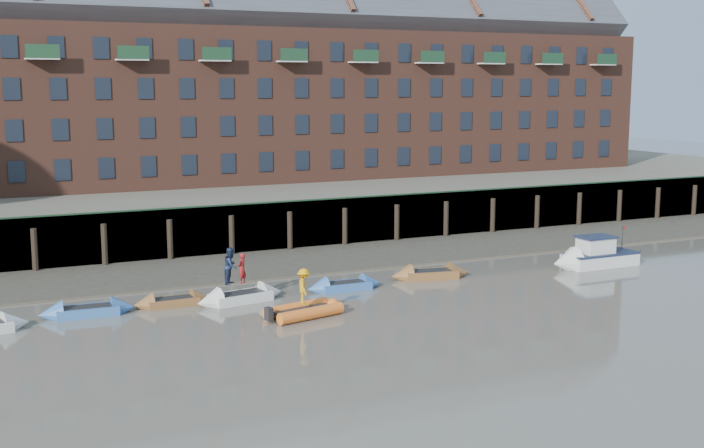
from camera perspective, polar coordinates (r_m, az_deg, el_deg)
ground at (r=38.67m, az=4.88°, el=-7.46°), size 220.00×220.00×0.00m
foreshore at (r=54.54m, az=-4.57°, el=-2.55°), size 110.00×8.00×0.50m
mud_band at (r=51.43m, az=-3.24°, el=-3.25°), size 110.00×1.60×0.10m
river_wall at (r=58.31m, az=-6.10°, el=-0.22°), size 110.00×1.23×3.30m
bank_terrace at (r=71.20m, az=-9.67°, el=1.40°), size 110.00×28.00×3.20m
apartment_terrace at (r=71.55m, az=-10.13°, el=10.44°), size 80.60×15.56×20.98m
rowboat_1 at (r=44.16m, az=-16.73°, el=-5.41°), size 4.55×1.51×1.30m
rowboat_2 at (r=45.07m, az=-11.52°, el=-4.94°), size 4.00×1.23×1.15m
rowboat_3 at (r=45.25m, az=-7.21°, el=-4.72°), size 4.95×2.18×1.39m
rowboat_4 at (r=47.46m, az=-0.47°, el=-4.02°), size 4.29×1.35×1.24m
rowboat_6 at (r=50.40m, az=5.10°, el=-3.25°), size 4.83×2.15×1.35m
rib_tender at (r=42.27m, az=-2.98°, el=-5.58°), size 3.96×2.57×0.67m
motor_launch at (r=54.99m, az=14.99°, el=-2.10°), size 5.79×1.93×2.38m
person_rower_a at (r=45.03m, az=-7.13°, el=-2.86°), size 0.68×0.65×1.56m
person_rower_b at (r=44.94m, az=-7.83°, el=-2.69°), size 1.11×1.16×1.88m
person_rib_crew at (r=41.83m, az=-3.13°, el=-4.06°), size 0.93×1.25×1.72m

